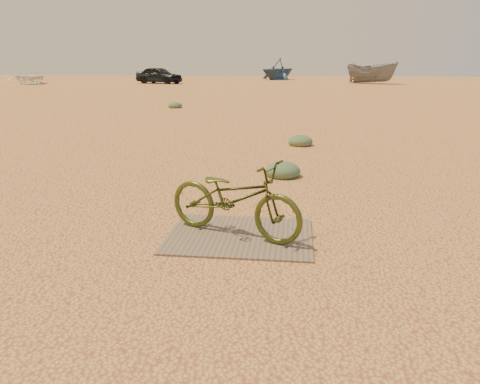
# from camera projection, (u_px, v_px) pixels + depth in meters

# --- Properties ---
(ground) EXTENTS (120.00, 120.00, 0.00)m
(ground) POSITION_uv_depth(u_px,v_px,m) (261.00, 249.00, 5.00)
(ground) COLOR tan
(ground) RESTS_ON ground
(plywood_board) EXTENTS (1.64, 1.31, 0.02)m
(plywood_board) POSITION_uv_depth(u_px,v_px,m) (240.00, 236.00, 5.35)
(plywood_board) COLOR #715E4A
(plywood_board) RESTS_ON ground
(bicycle) EXTENTS (1.77, 1.19, 0.88)m
(bicycle) POSITION_uv_depth(u_px,v_px,m) (234.00, 198.00, 5.23)
(bicycle) COLOR #3A4619
(bicycle) RESTS_ON plywood_board
(car) EXTENTS (4.58, 3.04, 1.45)m
(car) POSITION_uv_depth(u_px,v_px,m) (159.00, 75.00, 41.53)
(car) COLOR black
(car) RESTS_ON ground
(boat_near_left) EXTENTS (5.85, 6.13, 1.03)m
(boat_near_left) POSITION_uv_depth(u_px,v_px,m) (29.00, 78.00, 41.10)
(boat_near_left) COLOR white
(boat_near_left) RESTS_ON ground
(boat_far_left) EXTENTS (5.66, 5.67, 2.26)m
(boat_far_left) POSITION_uv_depth(u_px,v_px,m) (278.00, 69.00, 49.84)
(boat_far_left) COLOR #325077
(boat_far_left) RESTS_ON ground
(boat_mid_right) EXTENTS (4.96, 4.24, 1.86)m
(boat_mid_right) POSITION_uv_depth(u_px,v_px,m) (371.00, 73.00, 41.16)
(boat_mid_right) COLOR slate
(boat_mid_right) RESTS_ON ground
(kale_a) EXTENTS (0.61, 0.61, 0.33)m
(kale_a) POSITION_uv_depth(u_px,v_px,m) (283.00, 176.00, 8.15)
(kale_a) COLOR #59704C
(kale_a) RESTS_ON ground
(kale_b) EXTENTS (0.58, 0.58, 0.32)m
(kale_b) POSITION_uv_depth(u_px,v_px,m) (300.00, 145.00, 11.15)
(kale_b) COLOR #59704C
(kale_b) RESTS_ON ground
(kale_c) EXTENTS (0.59, 0.59, 0.33)m
(kale_c) POSITION_uv_depth(u_px,v_px,m) (175.00, 108.00, 20.04)
(kale_c) COLOR #59704C
(kale_c) RESTS_ON ground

